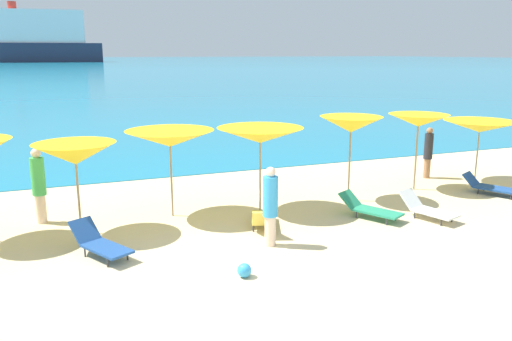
{
  "coord_description": "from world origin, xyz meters",
  "views": [
    {
      "loc": [
        -2.71,
        -8.22,
        4.11
      ],
      "look_at": [
        1.86,
        3.51,
        1.2
      ],
      "focal_mm": 35.96,
      "sensor_mm": 36.0,
      "label": 1
    }
  ],
  "objects": [
    {
      "name": "beachgoer_2",
      "position": [
        -3.26,
        4.93,
        1.0
      ],
      "size": [
        0.33,
        0.33,
        1.86
      ],
      "rotation": [
        0.0,
        0.0,
        1.34
      ],
      "color": "beige",
      "rests_on": "ground_plane"
    },
    {
      "name": "lounge_chair_2",
      "position": [
        -2.11,
        2.21,
        0.29
      ],
      "size": [
        1.22,
        1.64,
        0.66
      ],
      "rotation": [
        0.0,
        0.0,
        0.49
      ],
      "color": "#1E478C",
      "rests_on": "ground_plane"
    },
    {
      "name": "lounge_chair_5",
      "position": [
        9.12,
        2.92,
        0.23
      ],
      "size": [
        1.29,
        1.74,
        0.55
      ],
      "rotation": [
        0.0,
        0.0,
        0.48
      ],
      "color": "#1E478C",
      "rests_on": "ground_plane"
    },
    {
      "name": "umbrella_4",
      "position": [
        -0.13,
        4.31,
        2.01
      ],
      "size": [
        2.46,
        2.46,
        2.22
      ],
      "color": "#9E7F59",
      "rests_on": "ground_plane"
    },
    {
      "name": "cruise_ship",
      "position": [
        -9.37,
        227.35,
        9.31
      ],
      "size": [
        54.82,
        14.08,
        23.95
      ],
      "rotation": [
        0.0,
        0.0,
        -0.08
      ],
      "color": "#262D47",
      "rests_on": "ocean_water"
    },
    {
      "name": "lounge_chair_7",
      "position": [
        4.49,
        2.33,
        0.25
      ],
      "size": [
        1.24,
        1.68,
        0.57
      ],
      "rotation": [
        0.0,
        0.0,
        0.49
      ],
      "color": "#268C66",
      "rests_on": "ground_plane"
    },
    {
      "name": "beachgoer_1",
      "position": [
        8.67,
        5.25,
        0.92
      ],
      "size": [
        0.28,
        0.28,
        1.7
      ],
      "rotation": [
        0.0,
        0.0,
        2.42
      ],
      "color": "#A3704C",
      "rests_on": "ground_plane"
    },
    {
      "name": "umbrella_3",
      "position": [
        -2.4,
        3.81,
        1.88
      ],
      "size": [
        1.87,
        1.87,
        2.13
      ],
      "color": "#9E7F59",
      "rests_on": "ground_plane"
    },
    {
      "name": "umbrella_5",
      "position": [
        2.14,
        3.93,
        2.02
      ],
      "size": [
        2.47,
        2.47,
        2.22
      ],
      "color": "#9E7F59",
      "rests_on": "ground_plane"
    },
    {
      "name": "ground_plane",
      "position": [
        0.0,
        10.0,
        -0.15
      ],
      "size": [
        50.0,
        100.0,
        0.3
      ],
      "primitive_type": "cube",
      "color": "beige"
    },
    {
      "name": "beach_ball",
      "position": [
        0.32,
        0.16,
        0.14
      ],
      "size": [
        0.27,
        0.27,
        0.27
      ],
      "primitive_type": "sphere",
      "color": "#3399D8",
      "rests_on": "ground_plane"
    },
    {
      "name": "lounge_chair_3",
      "position": [
        5.82,
        1.76,
        0.26
      ],
      "size": [
        0.97,
        1.57,
        0.62
      ],
      "rotation": [
        0.0,
        0.0,
        0.31
      ],
      "color": "white",
      "rests_on": "ground_plane"
    },
    {
      "name": "ocean_water",
      "position": [
        0.0,
        228.43,
        0.01
      ],
      "size": [
        650.0,
        440.0,
        0.02
      ],
      "primitive_type": "cube",
      "color": "teal",
      "rests_on": "ground_plane"
    },
    {
      "name": "beachgoer_0",
      "position": [
        1.4,
        1.48,
        0.93
      ],
      "size": [
        0.33,
        0.33,
        1.75
      ],
      "rotation": [
        0.0,
        0.0,
        5.63
      ],
      "color": "beige",
      "rests_on": "ground_plane"
    },
    {
      "name": "umbrella_6",
      "position": [
        4.81,
        3.88,
        2.17
      ],
      "size": [
        1.8,
        1.8,
        2.4
      ],
      "color": "#9E7F59",
      "rests_on": "ground_plane"
    },
    {
      "name": "umbrella_7",
      "position": [
        7.33,
        4.19,
        2.12
      ],
      "size": [
        1.98,
        1.98,
        2.32
      ],
      "color": "#9E7F59",
      "rests_on": "ground_plane"
    },
    {
      "name": "lounge_chair_4",
      "position": [
        1.64,
        2.5,
        0.28
      ],
      "size": [
        1.01,
        1.57,
        0.66
      ],
      "rotation": [
        0.0,
        0.0,
        2.78
      ],
      "color": "#D8BF4C",
      "rests_on": "ground_plane"
    },
    {
      "name": "umbrella_8",
      "position": [
        9.69,
        4.15,
        1.83
      ],
      "size": [
        2.41,
        2.41,
        2.01
      ],
      "color": "#9E7F59",
      "rests_on": "ground_plane"
    }
  ]
}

